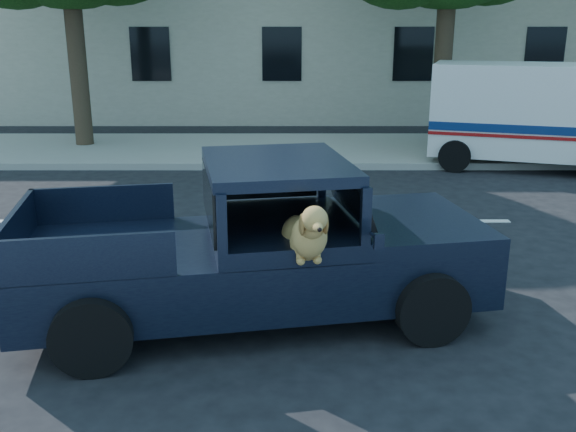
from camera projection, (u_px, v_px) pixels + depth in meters
name	position (u px, v px, depth m)	size (l,w,h in m)	color
ground	(184.00, 311.00, 7.21)	(120.00, 120.00, 0.00)	black
far_sidewalk	(241.00, 150.00, 16.00)	(60.00, 4.00, 0.15)	gray
lane_stripes	(338.00, 221.00, 10.47)	(21.60, 0.14, 0.01)	silver
pickup_truck	(249.00, 266.00, 6.93)	(5.14, 2.85, 1.74)	black
mail_truck	(523.00, 123.00, 14.17)	(4.52, 3.10, 2.27)	silver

